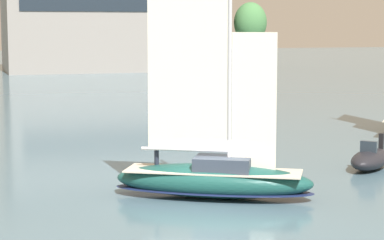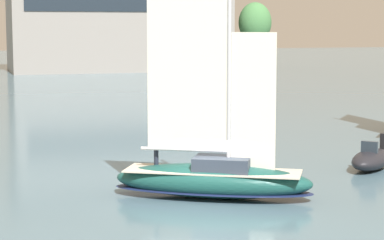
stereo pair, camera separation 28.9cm
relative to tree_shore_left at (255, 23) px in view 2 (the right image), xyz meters
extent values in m
plane|color=slate|center=(-36.28, -85.87, -7.82)|extent=(400.00, 400.00, 0.00)
cube|color=gray|center=(-21.58, 6.68, 2.27)|extent=(34.98, 16.21, 20.18)
cube|color=#1E2833|center=(-21.58, -1.51, 3.28)|extent=(31.48, 0.10, 3.23)
cylinder|color=#4C3828|center=(0.00, 0.00, -4.80)|extent=(0.48, 0.48, 6.03)
ellipsoid|color=#477F47|center=(0.00, 0.00, 0.03)|extent=(5.42, 5.42, 6.63)
ellipsoid|color=#194C47|center=(-36.28, -85.87, -7.09)|extent=(8.60, 6.18, 1.45)
ellipsoid|color=#19234C|center=(-36.28, -85.87, -7.49)|extent=(8.68, 6.24, 0.17)
cube|color=beige|center=(-36.28, -85.87, -6.67)|extent=(7.52, 5.35, 0.06)
cube|color=#333D4C|center=(-35.91, -86.08, -6.34)|extent=(2.89, 2.61, 0.60)
cylinder|color=silver|center=(-35.69, -86.20, -1.32)|extent=(0.17, 0.17, 10.63)
cylinder|color=silver|center=(-37.36, -85.28, -5.79)|extent=(3.42, 1.97, 0.14)
cube|color=silver|center=(-37.23, -85.35, -1.43)|extent=(3.10, 1.72, 8.71)
cube|color=silver|center=(-34.78, -86.70, -3.71)|extent=(1.65, 0.92, 5.85)
cylinder|color=#232838|center=(-38.38, -84.39, -6.21)|extent=(0.27, 0.27, 0.85)
cylinder|color=silver|center=(-38.38, -84.39, -5.46)|extent=(0.46, 0.46, 0.65)
sphere|color=tan|center=(-38.38, -84.39, -5.02)|extent=(0.24, 0.24, 0.24)
ellipsoid|color=black|center=(-26.47, -82.22, -7.32)|extent=(4.15, 4.05, 1.00)
cube|color=black|center=(-25.04, -80.87, -6.77)|extent=(0.31, 0.31, 1.09)
cube|color=#28333D|center=(-26.78, -82.51, -6.62)|extent=(0.74, 0.77, 0.60)
camera|label=1|loc=(-46.58, -115.43, -0.54)|focal=70.00mm
camera|label=2|loc=(-46.30, -115.52, -0.54)|focal=70.00mm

